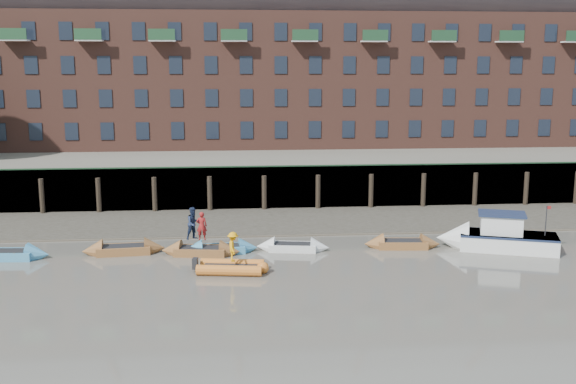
{
  "coord_description": "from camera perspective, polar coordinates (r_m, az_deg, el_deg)",
  "views": [
    {
      "loc": [
        -0.35,
        -26.99,
        10.58
      ],
      "look_at": [
        2.94,
        12.0,
        3.2
      ],
      "focal_mm": 42.0,
      "sensor_mm": 36.0,
      "label": 1
    }
  ],
  "objects": [
    {
      "name": "ground",
      "position": [
        28.99,
        -3.86,
        -10.75
      ],
      "size": [
        220.0,
        220.0,
        0.0
      ],
      "primitive_type": "plane",
      "color": "#5D5950",
      "rests_on": "ground"
    },
    {
      "name": "foreshore",
      "position": [
        46.22,
        -4.26,
        -2.58
      ],
      "size": [
        110.0,
        8.0,
        0.5
      ],
      "primitive_type": "cube",
      "color": "#3D382F",
      "rests_on": "ground"
    },
    {
      "name": "mud_band",
      "position": [
        42.92,
        -4.21,
        -3.62
      ],
      "size": [
        110.0,
        1.6,
        0.1
      ],
      "primitive_type": "cube",
      "color": "#4C4336",
      "rests_on": "ground"
    },
    {
      "name": "river_wall",
      "position": [
        50.18,
        -4.34,
        0.34
      ],
      "size": [
        110.0,
        1.23,
        3.3
      ],
      "color": "#2D2A26",
      "rests_on": "ground"
    },
    {
      "name": "bank_terrace",
      "position": [
        63.63,
        -4.46,
        2.54
      ],
      "size": [
        110.0,
        28.0,
        3.2
      ],
      "primitive_type": "cube",
      "color": "#5E594D",
      "rests_on": "ground"
    },
    {
      "name": "apartment_terrace",
      "position": [
        64.02,
        -4.62,
        12.66
      ],
      "size": [
        80.6,
        15.56,
        20.98
      ],
      "color": "brown",
      "rests_on": "bank_terrace"
    },
    {
      "name": "rowboat_1",
      "position": [
        40.62,
        -22.73,
        -4.92
      ],
      "size": [
        4.78,
        1.68,
        1.36
      ],
      "rotation": [
        0.0,
        0.0,
        -0.07
      ],
      "color": "teal",
      "rests_on": "ground"
    },
    {
      "name": "rowboat_2",
      "position": [
        39.64,
        -13.73,
        -4.76
      ],
      "size": [
        4.75,
        1.8,
        1.35
      ],
      "rotation": [
        0.0,
        0.0,
        0.1
      ],
      "color": "brown",
      "rests_on": "ground"
    },
    {
      "name": "rowboat_3",
      "position": [
        38.59,
        -7.4,
        -4.97
      ],
      "size": [
        4.63,
        1.92,
        1.3
      ],
      "rotation": [
        0.0,
        0.0,
        -0.14
      ],
      "color": "brown",
      "rests_on": "ground"
    },
    {
      "name": "rowboat_4",
      "position": [
        38.88,
        -5.73,
        -4.83
      ],
      "size": [
        4.35,
        1.62,
        1.23
      ],
      "rotation": [
        0.0,
        0.0,
        0.09
      ],
      "color": "teal",
      "rests_on": "ground"
    },
    {
      "name": "rowboat_5",
      "position": [
        39.14,
        0.4,
        -4.67
      ],
      "size": [
        4.35,
        1.86,
        1.22
      ],
      "rotation": [
        0.0,
        0.0,
        -0.16
      ],
      "color": "silver",
      "rests_on": "ground"
    },
    {
      "name": "rowboat_6",
      "position": [
        40.31,
        9.63,
        -4.35
      ],
      "size": [
        4.55,
        1.68,
        1.29
      ],
      "rotation": [
        0.0,
        0.0,
        -0.09
      ],
      "color": "brown",
      "rests_on": "ground"
    },
    {
      "name": "rib_tender",
      "position": [
        35.22,
        -4.62,
        -6.37
      ],
      "size": [
        3.76,
        2.2,
        0.64
      ],
      "rotation": [
        0.0,
        0.0,
        -0.15
      ],
      "color": "orange",
      "rests_on": "ground"
    },
    {
      "name": "motor_launch",
      "position": [
        41.08,
        16.59,
        -3.67
      ],
      "size": [
        7.13,
        4.32,
        2.8
      ],
      "rotation": [
        0.0,
        0.0,
        2.81
      ],
      "color": "silver",
      "rests_on": "ground"
    },
    {
      "name": "person_rower_a",
      "position": [
        38.21,
        -7.32,
        -2.86
      ],
      "size": [
        0.6,
        0.41,
        1.62
      ],
      "primitive_type": "imported",
      "rotation": [
        0.0,
        0.0,
        3.17
      ],
      "color": "maroon",
      "rests_on": "rowboat_3"
    },
    {
      "name": "person_rower_b",
      "position": [
        38.38,
        -7.99,
        -2.64
      ],
      "size": [
        1.14,
        1.07,
        1.86
      ],
      "primitive_type": "imported",
      "rotation": [
        0.0,
        0.0,
        0.55
      ],
      "color": "#19233F",
      "rests_on": "rowboat_3"
    },
    {
      "name": "person_rib_crew",
      "position": [
        34.93,
        -4.67,
        -4.64
      ],
      "size": [
        0.59,
        1.01,
        1.55
      ],
      "primitive_type": "imported",
      "rotation": [
        0.0,
        0.0,
        1.58
      ],
      "color": "orange",
      "rests_on": "rib_tender"
    }
  ]
}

